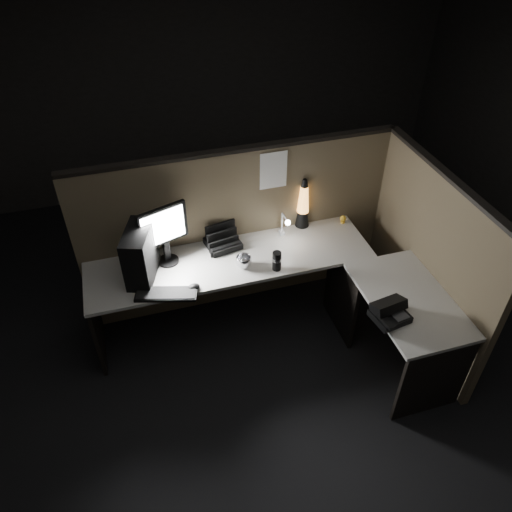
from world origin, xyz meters
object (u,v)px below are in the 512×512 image
object	(u,v)px
monitor	(164,230)
desk_phone	(389,312)
keyboard	(166,294)
pc_tower	(141,254)
lava_lamp	(303,207)

from	to	relation	value
monitor	desk_phone	xyz separation A→B (m)	(1.39, -1.06, -0.25)
monitor	desk_phone	world-z (taller)	monitor
keyboard	desk_phone	xyz separation A→B (m)	(1.46, -0.67, 0.04)
pc_tower	lava_lamp	world-z (taller)	lava_lamp
lava_lamp	desk_phone	size ratio (longest dim) A/B	1.68
monitor	lava_lamp	bearing A→B (deg)	-11.80
keyboard	pc_tower	bearing A→B (deg)	130.66
monitor	keyboard	world-z (taller)	monitor
lava_lamp	desk_phone	bearing A→B (deg)	-80.97
lava_lamp	keyboard	bearing A→B (deg)	-157.00
lava_lamp	pc_tower	bearing A→B (deg)	-169.10
pc_tower	desk_phone	size ratio (longest dim) A/B	1.54
lava_lamp	monitor	bearing A→B (deg)	-172.99
keyboard	desk_phone	bearing A→B (deg)	-9.09
keyboard	lava_lamp	xyz separation A→B (m)	(1.27, 0.54, 0.18)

